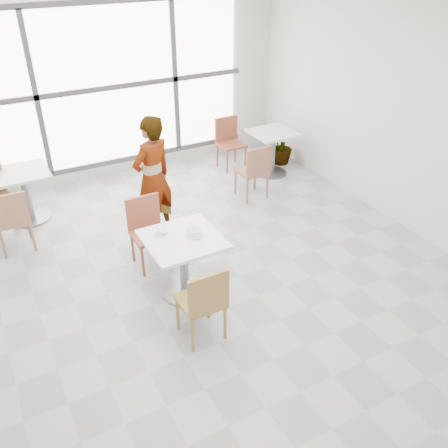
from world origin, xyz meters
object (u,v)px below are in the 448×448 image
bg_table_right (273,147)px  bg_chair_left_near (12,218)px  chair_near (204,300)px  bg_chair_right_near (255,169)px  plant_right (281,145)px  bg_chair_right_far (229,139)px  oatmeal_bowl (195,232)px  main_table (184,255)px  coffee_cup (160,233)px  person (153,178)px  chair_far (147,227)px  bg_table_left (25,189)px

bg_table_right → bg_chair_left_near: bearing=-174.2°
chair_near → bg_chair_right_near: size_ratio=1.00×
bg_table_right → plant_right: size_ratio=1.10×
bg_chair_right_far → oatmeal_bowl: bearing=-125.1°
bg_table_right → plant_right: (0.38, 0.28, -0.15)m
bg_chair_right_far → plant_right: bearing=-20.6°
main_table → bg_table_right: same height
bg_chair_right_near → bg_chair_right_far: (0.25, 1.25, 0.00)m
bg_chair_right_near → plant_right: size_ratio=1.27×
coffee_cup → bg_chair_right_near: bearing=34.4°
oatmeal_bowl → person: person is taller
coffee_cup → bg_chair_right_near: bg_chair_right_near is taller
main_table → bg_chair_right_near: bg_chair_right_near is taller
bg_table_right → bg_chair_left_near: bg_chair_left_near is taller
chair_near → coffee_cup: chair_near is taller
person → bg_chair_right_far: 2.48m
person → chair_far: bearing=39.0°
bg_table_right → bg_chair_right_far: (-0.49, 0.61, 0.01)m
bg_chair_right_far → bg_table_right: bearing=-51.2°
coffee_cup → bg_table_right: coffee_cup is taller
oatmeal_bowl → bg_table_left: bearing=118.2°
main_table → bg_chair_right_near: (1.90, 1.60, -0.02)m
bg_table_right → bg_chair_right_near: (-0.75, -0.64, 0.01)m
main_table → bg_table_right: 3.46m
chair_far → bg_chair_right_near: size_ratio=1.00×
coffee_cup → bg_chair_right_near: 2.54m
chair_near → person: 2.16m
oatmeal_bowl → plant_right: bearing=41.2°
chair_far → bg_chair_right_far: same height
person → coffee_cup: bearing=50.6°
bg_chair_left_near → coffee_cup: bearing=129.4°
oatmeal_bowl → coffee_cup: bearing=151.1°
person → bg_chair_right_near: size_ratio=1.92×
person → bg_table_left: size_ratio=2.23×
bg_chair_left_near → bg_chair_right_far: same height
bg_table_left → bg_table_right: bearing=-5.2°
chair_near → plant_right: (3.16, 3.27, -0.16)m
oatmeal_bowl → main_table: bearing=175.2°
person → bg_table_left: (-1.45, 1.23, -0.35)m
bg_chair_left_near → plant_right: (4.57, 0.71, -0.16)m
main_table → chair_far: (-0.13, 0.79, -0.02)m
coffee_cup → chair_far: bearing=84.3°
chair_far → bg_table_right: size_ratio=1.16×
chair_far → bg_chair_right_far: size_ratio=1.00×
bg_chair_right_far → main_table: bearing=-127.1°
main_table → bg_chair_left_near: 2.37m
person → bg_chair_right_far: person is taller
bg_table_left → plant_right: bearing=-0.9°
person → bg_chair_right_far: (1.96, 1.49, -0.33)m
chair_near → bg_chair_left_near: bearing=-61.2°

